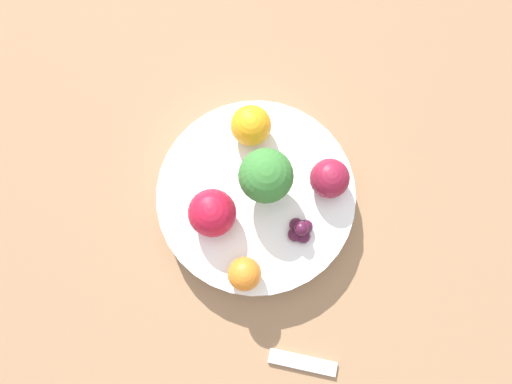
{
  "coord_description": "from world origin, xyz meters",
  "views": [
    {
      "loc": [
        0.09,
        -0.08,
        0.62
      ],
      "look_at": [
        0.0,
        0.0,
        0.07
      ],
      "focal_mm": 35.0,
      "sensor_mm": 36.0,
      "label": 1
    }
  ],
  "objects_px": {
    "orange_front": "(244,274)",
    "grape_cluster": "(300,230)",
    "apple_red": "(330,178)",
    "apple_green": "(212,213)",
    "bowl": "(256,197)",
    "spoon": "(302,362)",
    "orange_back": "(251,125)",
    "broccoli": "(264,174)"
  },
  "relations": [
    {
      "from": "broccoli",
      "to": "grape_cluster",
      "type": "height_order",
      "value": "broccoli"
    },
    {
      "from": "apple_red",
      "to": "orange_front",
      "type": "bearing_deg",
      "value": -84.09
    },
    {
      "from": "broccoli",
      "to": "orange_back",
      "type": "xyz_separation_m",
      "value": [
        -0.06,
        0.03,
        -0.02
      ]
    },
    {
      "from": "orange_front",
      "to": "apple_green",
      "type": "bearing_deg",
      "value": 166.45
    },
    {
      "from": "apple_red",
      "to": "spoon",
      "type": "bearing_deg",
      "value": -50.24
    },
    {
      "from": "apple_green",
      "to": "apple_red",
      "type": "bearing_deg",
      "value": 65.09
    },
    {
      "from": "grape_cluster",
      "to": "broccoli",
      "type": "bearing_deg",
      "value": 174.27
    },
    {
      "from": "apple_green",
      "to": "spoon",
      "type": "bearing_deg",
      "value": -10.01
    },
    {
      "from": "apple_green",
      "to": "orange_back",
      "type": "distance_m",
      "value": 0.11
    },
    {
      "from": "broccoli",
      "to": "orange_back",
      "type": "height_order",
      "value": "broccoli"
    },
    {
      "from": "apple_green",
      "to": "orange_back",
      "type": "bearing_deg",
      "value": 115.63
    },
    {
      "from": "bowl",
      "to": "spoon",
      "type": "height_order",
      "value": "bowl"
    },
    {
      "from": "apple_green",
      "to": "spoon",
      "type": "xyz_separation_m",
      "value": [
        0.19,
        -0.03,
        -0.06
      ]
    },
    {
      "from": "bowl",
      "to": "apple_green",
      "type": "bearing_deg",
      "value": -102.35
    },
    {
      "from": "orange_back",
      "to": "bowl",
      "type": "bearing_deg",
      "value": -37.58
    },
    {
      "from": "apple_red",
      "to": "apple_green",
      "type": "height_order",
      "value": "apple_green"
    },
    {
      "from": "grape_cluster",
      "to": "apple_green",
      "type": "bearing_deg",
      "value": -141.66
    },
    {
      "from": "apple_green",
      "to": "orange_front",
      "type": "height_order",
      "value": "apple_green"
    },
    {
      "from": "spoon",
      "to": "grape_cluster",
      "type": "bearing_deg",
      "value": 139.43
    },
    {
      "from": "broccoli",
      "to": "apple_red",
      "type": "distance_m",
      "value": 0.08
    },
    {
      "from": "orange_back",
      "to": "orange_front",
      "type": "bearing_deg",
      "value": -44.34
    },
    {
      "from": "bowl",
      "to": "orange_back",
      "type": "xyz_separation_m",
      "value": [
        -0.06,
        0.05,
        0.04
      ]
    },
    {
      "from": "orange_front",
      "to": "grape_cluster",
      "type": "relative_size",
      "value": 1.19
    },
    {
      "from": "bowl",
      "to": "orange_front",
      "type": "height_order",
      "value": "orange_front"
    },
    {
      "from": "orange_front",
      "to": "grape_cluster",
      "type": "bearing_deg",
      "value": 86.0
    },
    {
      "from": "apple_red",
      "to": "orange_back",
      "type": "bearing_deg",
      "value": -167.24
    },
    {
      "from": "grape_cluster",
      "to": "orange_front",
      "type": "bearing_deg",
      "value": -94.0
    },
    {
      "from": "broccoli",
      "to": "grape_cluster",
      "type": "bearing_deg",
      "value": -5.73
    },
    {
      "from": "orange_front",
      "to": "spoon",
      "type": "height_order",
      "value": "orange_front"
    },
    {
      "from": "apple_red",
      "to": "grape_cluster",
      "type": "distance_m",
      "value": 0.07
    },
    {
      "from": "broccoli",
      "to": "spoon",
      "type": "xyz_separation_m",
      "value": [
        0.18,
        -0.1,
        -0.08
      ]
    },
    {
      "from": "apple_red",
      "to": "spoon",
      "type": "height_order",
      "value": "apple_red"
    },
    {
      "from": "broccoli",
      "to": "apple_green",
      "type": "bearing_deg",
      "value": -97.9
    },
    {
      "from": "orange_front",
      "to": "grape_cluster",
      "type": "xyz_separation_m",
      "value": [
        0.01,
        0.08,
        -0.01
      ]
    },
    {
      "from": "bowl",
      "to": "apple_green",
      "type": "xyz_separation_m",
      "value": [
        -0.01,
        -0.05,
        0.05
      ]
    },
    {
      "from": "apple_green",
      "to": "grape_cluster",
      "type": "height_order",
      "value": "apple_green"
    },
    {
      "from": "bowl",
      "to": "apple_red",
      "type": "relative_size",
      "value": 5.16
    },
    {
      "from": "orange_back",
      "to": "spoon",
      "type": "height_order",
      "value": "orange_back"
    },
    {
      "from": "broccoli",
      "to": "orange_front",
      "type": "distance_m",
      "value": 0.11
    },
    {
      "from": "apple_red",
      "to": "orange_front",
      "type": "distance_m",
      "value": 0.14
    },
    {
      "from": "apple_green",
      "to": "orange_back",
      "type": "xyz_separation_m",
      "value": [
        -0.05,
        0.1,
        -0.0
      ]
    },
    {
      "from": "bowl",
      "to": "orange_front",
      "type": "bearing_deg",
      "value": -49.79
    }
  ]
}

